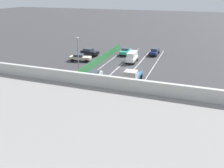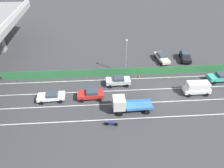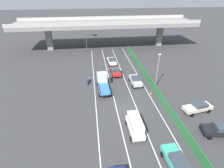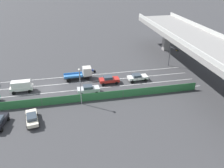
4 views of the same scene
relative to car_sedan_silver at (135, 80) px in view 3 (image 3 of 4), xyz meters
The scene contains 19 objects.
ground_plane 8.46m from the car_sedan_silver, 113.71° to the right, with size 300.00×300.00×0.00m, color #38383A.
lane_line_left_edge 8.51m from the car_sedan_silver, behind, with size 0.14×49.05×0.01m, color silver.
lane_line_mid_left 5.26m from the car_sedan_silver, 166.89° to the right, with size 0.14×49.05×0.01m, color silver.
lane_line_mid_right 2.27m from the car_sedan_silver, 145.62° to the right, with size 0.14×49.05×0.01m, color silver.
lane_line_right_edge 2.19m from the car_sedan_silver, 36.13° to the right, with size 0.14×49.05×0.01m, color silver.
elevated_overpass 26.37m from the car_sedan_silver, 97.60° to the left, with size 55.80×10.98×8.95m.
green_fence 3.17m from the car_sedan_silver, 21.82° to the right, with size 0.10×45.15×1.59m.
car_sedan_silver is the anchor object (origin of this frame).
car_sedan_red 5.83m from the car_sedan_silver, 125.15° to the left, with size 2.12×4.26×1.70m.
car_van_white 13.38m from the car_sedan_silver, 104.40° to the right, with size 1.97×4.44×2.29m.
car_taxi_teal 18.84m from the car_sedan_silver, 90.24° to the right, with size 2.24×4.70×1.62m.
car_sedan_white 11.64m from the car_sedan_silver, 107.10° to the left, with size 2.25×4.46×1.49m.
flatbed_truck_blue 6.76m from the car_sedan_silver, behind, with size 2.34×6.09×2.67m.
motorcycle 9.72m from the car_sedan_silver, 168.97° to the left, with size 0.60×1.94×0.93m.
parked_sedan_dark 16.84m from the car_sedan_silver, 62.66° to the right, with size 4.52×2.56×1.72m.
parked_sedan_cream 12.56m from the car_sedan_silver, 52.24° to the right, with size 4.87×2.53×1.56m.
traffic_light 23.25m from the car_sedan_silver, 112.00° to the left, with size 3.31×0.72×5.29m.
street_lamp 5.25m from the car_sedan_silver, 24.68° to the right, with size 0.60×0.36×7.00m.
traffic_cone 4.70m from the car_sedan_silver, 64.72° to the right, with size 0.47×0.47×0.66m.
Camera 3 is at (-5.26, -21.90, 17.44)m, focal length 27.27 mm.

